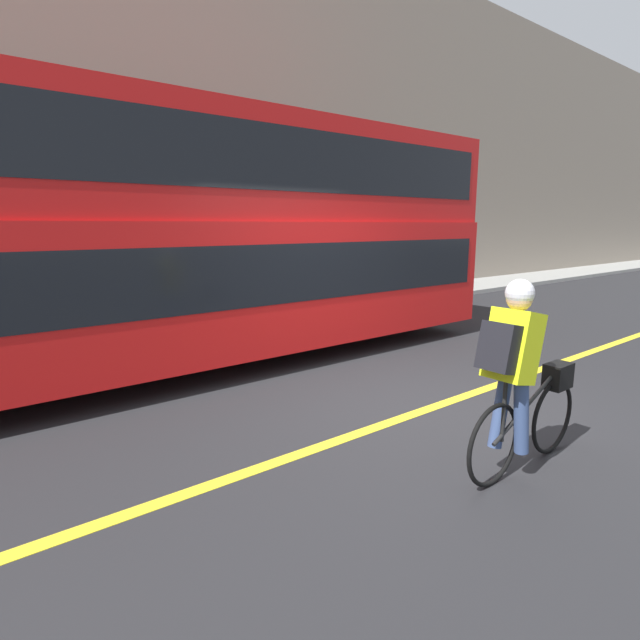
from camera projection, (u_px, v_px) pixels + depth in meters
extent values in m
plane|color=#232326|center=(419.00, 406.00, 5.56)|extent=(80.00, 80.00, 0.00)
cube|color=yellow|center=(428.00, 409.00, 5.46)|extent=(50.00, 0.14, 0.01)
cube|color=gray|center=(193.00, 322.00, 10.07)|extent=(60.00, 1.94, 0.11)
cube|color=gray|center=(159.00, 99.00, 10.09)|extent=(60.00, 0.30, 8.97)
cylinder|color=black|center=(340.00, 311.00, 8.83)|extent=(0.95, 0.30, 0.95)
cube|color=red|center=(146.00, 289.00, 6.61)|extent=(11.01, 2.56, 1.74)
cube|color=black|center=(145.00, 273.00, 6.57)|extent=(10.57, 2.58, 0.77)
cube|color=red|center=(138.00, 165.00, 6.31)|extent=(11.01, 2.45, 1.41)
cube|color=black|center=(138.00, 159.00, 6.29)|extent=(10.57, 2.47, 0.79)
torus|color=black|center=(552.00, 417.00, 4.37)|extent=(0.66, 0.04, 0.66)
torus|color=black|center=(494.00, 445.00, 3.81)|extent=(0.66, 0.04, 0.66)
cylinder|color=black|center=(527.00, 405.00, 4.05)|extent=(0.92, 0.03, 0.45)
cylinder|color=black|center=(504.00, 412.00, 3.84)|extent=(0.03, 0.03, 0.49)
cube|color=black|center=(558.00, 376.00, 4.32)|extent=(0.26, 0.16, 0.22)
cube|color=#D8EA19|center=(513.00, 346.00, 3.78)|extent=(0.37, 0.32, 0.58)
cube|color=black|center=(498.00, 347.00, 3.65)|extent=(0.21, 0.26, 0.38)
cylinder|color=#384C7A|center=(500.00, 411.00, 3.98)|extent=(0.21, 0.11, 0.60)
cylinder|color=#384C7A|center=(521.00, 418.00, 3.84)|extent=(0.19, 0.11, 0.60)
sphere|color=tan|center=(519.00, 299.00, 3.73)|extent=(0.19, 0.19, 0.19)
sphere|color=silver|center=(520.00, 293.00, 3.73)|extent=(0.21, 0.21, 0.21)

